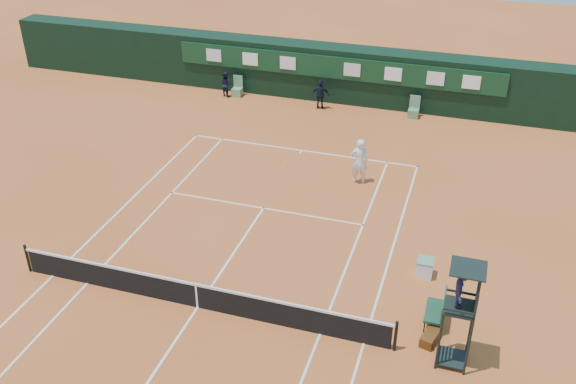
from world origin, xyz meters
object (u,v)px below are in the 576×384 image
object	(u,v)px
player_bench	(438,308)
cooler	(425,268)
tennis_net	(197,295)
umpire_chair	(461,296)
player	(359,161)

from	to	relation	value
player_bench	cooler	size ratio (longest dim) A/B	1.86
cooler	tennis_net	bearing A→B (deg)	-149.98
umpire_chair	cooler	bearing A→B (deg)	107.83
umpire_chair	cooler	size ratio (longest dim) A/B	5.30
player	player_bench	bearing A→B (deg)	101.37
player	umpire_chair	bearing A→B (deg)	100.20
player_bench	tennis_net	bearing A→B (deg)	-167.99
tennis_net	cooler	world-z (taller)	tennis_net
cooler	player	distance (m)	6.85
player	tennis_net	bearing A→B (deg)	55.43
player_bench	cooler	xyz separation A→B (m)	(-0.68, 2.33, -0.27)
umpire_chair	player	bearing A→B (deg)	116.52
tennis_net	cooler	distance (m)	7.84
umpire_chair	player_bench	bearing A→B (deg)	110.03
player_bench	player	size ratio (longest dim) A/B	0.58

